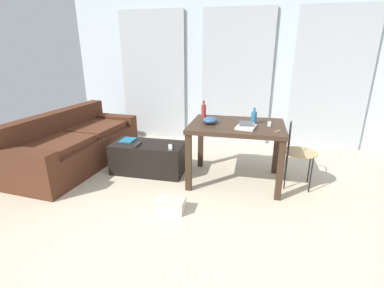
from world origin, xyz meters
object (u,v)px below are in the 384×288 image
object	(u,v)px
scissors	(276,131)
magazine	(128,140)
book_stack	(246,126)
wire_chair	(295,147)
bowl	(210,120)
tv_remote_secondary	(170,147)
couch	(75,145)
bottle_near	(254,117)
tv_remote_primary	(137,145)
bottle_far	(204,110)
craft_table	(237,133)
coffee_table	(149,158)
shoebox	(170,205)
tv_remote_on_table	(269,124)

from	to	relation	value
scissors	magazine	bearing A→B (deg)	171.10
book_stack	wire_chair	bearing A→B (deg)	17.61
wire_chair	bowl	distance (m)	1.09
scissors	tv_remote_secondary	world-z (taller)	scissors
couch	scissors	size ratio (longest dim) A/B	23.78
scissors	bottle_near	bearing A→B (deg)	130.00
book_stack	bowl	bearing A→B (deg)	166.98
tv_remote_primary	tv_remote_secondary	xyz separation A→B (m)	(0.46, -0.01, 0.00)
bottle_far	tv_remote_primary	distance (m)	1.01
craft_table	coffee_table	bearing A→B (deg)	179.09
bottle_near	magazine	world-z (taller)	bottle_near
bowl	book_stack	distance (m)	0.46
couch	magazine	world-z (taller)	couch
bottle_near	bowl	bearing A→B (deg)	-165.91
bowl	book_stack	size ratio (longest dim) A/B	0.64
couch	shoebox	world-z (taller)	couch
tv_remote_on_table	tv_remote_primary	size ratio (longest dim) A/B	0.98
tv_remote_primary	tv_remote_on_table	bearing A→B (deg)	5.17
coffee_table	bottle_near	size ratio (longest dim) A/B	4.97
wire_chair	book_stack	xyz separation A→B (m)	(-0.60, -0.19, 0.28)
couch	scissors	bearing A→B (deg)	-5.54
magazine	tv_remote_primary	bearing A→B (deg)	-36.58
craft_table	tv_remote_on_table	xyz separation A→B (m)	(0.39, 0.05, 0.12)
couch	bottle_near	xyz separation A→B (m)	(2.56, 0.03, 0.55)
craft_table	scissors	xyz separation A→B (m)	(0.46, -0.23, 0.11)
tv_remote_primary	tv_remote_secondary	bearing A→B (deg)	-0.46
shoebox	bottle_far	bearing A→B (deg)	83.31
bowl	tv_remote_secondary	bearing A→B (deg)	-175.50
craft_table	tv_remote_primary	size ratio (longest dim) A/B	6.19
bottle_near	tv_remote_on_table	world-z (taller)	bottle_near
coffee_table	shoebox	world-z (taller)	coffee_table
bowl	magazine	size ratio (longest dim) A/B	0.81
magazine	shoebox	xyz separation A→B (m)	(0.91, -0.97, -0.36)
coffee_table	tv_remote_secondary	xyz separation A→B (m)	(0.35, -0.11, 0.22)
bottle_near	shoebox	world-z (taller)	bottle_near
magazine	bottle_near	bearing A→B (deg)	1.44
wire_chair	scissors	world-z (taller)	wire_chair
wire_chair	bottle_near	distance (m)	0.61
craft_table	shoebox	distance (m)	1.23
tv_remote_on_table	wire_chair	bearing A→B (deg)	1.26
tv_remote_primary	bowl	bearing A→B (deg)	2.44
couch	tv_remote_primary	xyz separation A→B (m)	(1.06, -0.13, 0.13)
craft_table	book_stack	size ratio (longest dim) A/B	4.00
couch	tv_remote_secondary	bearing A→B (deg)	-5.22
tv_remote_on_table	magazine	distance (m)	1.94
couch	shoebox	distance (m)	2.00
coffee_table	craft_table	distance (m)	1.28
scissors	bottle_far	bearing A→B (deg)	151.52
tv_remote_on_table	tv_remote_primary	world-z (taller)	tv_remote_on_table
bottle_far	scissors	size ratio (longest dim) A/B	2.53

